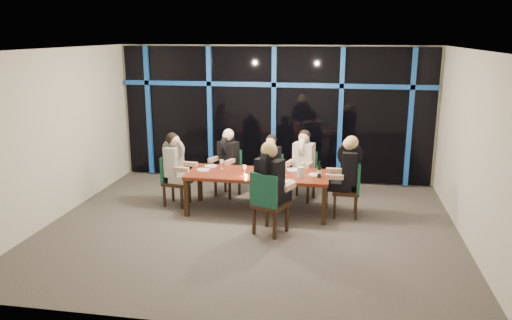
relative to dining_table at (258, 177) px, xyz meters
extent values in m
plane|color=#5C5651|center=(0.00, -0.80, -0.68)|extent=(7.00, 7.00, 0.00)
cube|color=silver|center=(0.00, 2.20, 0.82)|extent=(7.00, 0.04, 3.00)
cube|color=silver|center=(0.00, -3.80, 0.82)|extent=(7.00, 0.04, 3.00)
cube|color=silver|center=(-3.50, -0.80, 0.82)|extent=(0.04, 6.00, 3.00)
cube|color=silver|center=(3.50, -0.80, 0.82)|extent=(0.04, 6.00, 3.00)
cube|color=white|center=(0.00, -0.80, 2.32)|extent=(7.00, 6.00, 0.04)
cube|color=black|center=(0.00, 2.14, 0.82)|extent=(6.86, 0.04, 2.94)
cube|color=#164CAC|center=(-2.90, 2.09, 0.82)|extent=(0.10, 0.10, 2.94)
cube|color=#164CAC|center=(-1.45, 2.09, 0.82)|extent=(0.10, 0.10, 2.94)
cube|color=#164CAC|center=(0.00, 2.09, 0.82)|extent=(0.10, 0.10, 2.94)
cube|color=#164CAC|center=(1.45, 2.09, 0.82)|extent=(0.10, 0.10, 2.94)
cube|color=#164CAC|center=(2.90, 2.09, 0.82)|extent=(0.10, 0.10, 2.94)
cube|color=#164CAC|center=(0.00, 2.09, 1.48)|extent=(6.86, 0.10, 0.10)
cube|color=#FF2D14|center=(1.10, 2.45, 1.47)|extent=(0.60, 0.05, 0.35)
cube|color=maroon|center=(0.00, 0.00, 0.04)|extent=(2.60, 1.00, 0.06)
cube|color=#321F10|center=(-1.24, -0.44, -0.34)|extent=(0.08, 0.08, 0.69)
cube|color=#321F10|center=(1.24, -0.44, -0.34)|extent=(0.08, 0.08, 0.69)
cube|color=#321F10|center=(-1.24, 0.44, -0.34)|extent=(0.08, 0.08, 0.69)
cube|color=#321F10|center=(1.24, 0.44, -0.34)|extent=(0.08, 0.08, 0.69)
cube|color=black|center=(-0.77, 0.83, -0.24)|extent=(0.57, 0.57, 0.06)
cube|color=#1A543D|center=(-0.70, 1.01, 0.02)|extent=(0.43, 0.21, 0.49)
cube|color=black|center=(-1.00, 0.73, -0.48)|extent=(0.05, 0.05, 0.41)
cube|color=black|center=(-0.67, 0.60, -0.48)|extent=(0.05, 0.05, 0.41)
cube|color=black|center=(-0.87, 1.05, -0.48)|extent=(0.05, 0.05, 0.41)
cube|color=black|center=(-0.54, 0.92, -0.48)|extent=(0.05, 0.05, 0.41)
cube|color=black|center=(0.11, 0.87, -0.27)|extent=(0.49, 0.49, 0.05)
cube|color=#1A543D|center=(0.15, 1.04, -0.03)|extent=(0.41, 0.14, 0.45)
cube|color=black|center=(-0.09, 0.74, -0.49)|extent=(0.04, 0.04, 0.38)
cube|color=black|center=(0.23, 0.67, -0.49)|extent=(0.04, 0.04, 0.38)
cube|color=black|center=(-0.02, 1.06, -0.49)|extent=(0.04, 0.04, 0.38)
cube|color=black|center=(0.30, 0.99, -0.49)|extent=(0.04, 0.04, 0.38)
cube|color=black|center=(0.76, 0.85, -0.23)|extent=(0.55, 0.55, 0.06)
cube|color=#1A543D|center=(0.81, 1.04, 0.03)|extent=(0.44, 0.16, 0.50)
cube|color=black|center=(0.54, 0.72, -0.47)|extent=(0.05, 0.05, 0.42)
cube|color=black|center=(0.89, 0.63, -0.47)|extent=(0.05, 0.05, 0.42)
cube|color=black|center=(0.63, 1.06, -0.47)|extent=(0.05, 0.05, 0.42)
cube|color=black|center=(0.98, 0.97, -0.47)|extent=(0.05, 0.05, 0.42)
cube|color=black|center=(-1.60, 0.10, -0.23)|extent=(0.51, 0.51, 0.06)
cube|color=#1A543D|center=(-1.80, 0.12, 0.04)|extent=(0.11, 0.46, 0.50)
cube|color=black|center=(-1.45, -0.11, -0.47)|extent=(0.05, 0.05, 0.42)
cube|color=black|center=(-1.40, 0.25, -0.47)|extent=(0.05, 0.05, 0.42)
cube|color=black|center=(-1.81, -0.06, -0.47)|extent=(0.05, 0.05, 0.42)
cube|color=black|center=(-1.76, 0.30, -0.47)|extent=(0.05, 0.05, 0.42)
cube|color=black|center=(1.60, 0.06, -0.21)|extent=(0.48, 0.48, 0.06)
cube|color=#1A543D|center=(1.81, 0.07, 0.07)|extent=(0.06, 0.47, 0.53)
cube|color=black|center=(1.41, 0.25, -0.46)|extent=(0.04, 0.04, 0.44)
cube|color=black|center=(1.42, -0.13, -0.46)|extent=(0.04, 0.04, 0.44)
cube|color=black|center=(1.79, 0.25, -0.46)|extent=(0.04, 0.04, 0.44)
cube|color=black|center=(1.80, -0.12, -0.46)|extent=(0.04, 0.04, 0.44)
cube|color=black|center=(0.38, -0.97, -0.18)|extent=(0.65, 0.65, 0.07)
cube|color=#1A543D|center=(0.29, -1.17, 0.11)|extent=(0.48, 0.25, 0.55)
cube|color=black|center=(0.64, -0.86, -0.45)|extent=(0.06, 0.06, 0.46)
cube|color=black|center=(0.28, -0.71, -0.45)|extent=(0.06, 0.06, 0.46)
cube|color=black|center=(0.48, -1.23, -0.45)|extent=(0.06, 0.06, 0.46)
cube|color=black|center=(0.12, -1.07, -0.45)|extent=(0.06, 0.06, 0.46)
cube|color=black|center=(-0.81, 0.72, -0.15)|extent=(0.48, 0.51, 0.14)
cube|color=black|center=(-0.76, 0.86, 0.18)|extent=(0.45, 0.36, 0.55)
cylinder|color=black|center=(-0.76, 0.86, 0.39)|extent=(0.24, 0.42, 0.41)
sphere|color=tan|center=(-0.76, 0.84, 0.56)|extent=(0.20, 0.20, 0.20)
sphere|color=silver|center=(-0.75, 0.88, 0.59)|extent=(0.22, 0.22, 0.22)
cube|color=tan|center=(-1.02, 0.72, 0.11)|extent=(0.18, 0.30, 0.08)
cube|color=tan|center=(-0.66, 0.57, 0.11)|extent=(0.18, 0.30, 0.08)
cube|color=black|center=(0.08, 0.76, -0.18)|extent=(0.40, 0.45, 0.13)
cube|color=black|center=(0.11, 0.90, 0.12)|extent=(0.40, 0.29, 0.51)
cylinder|color=black|center=(0.11, 0.90, 0.32)|extent=(0.17, 0.39, 0.38)
sphere|color=tan|center=(0.11, 0.88, 0.48)|extent=(0.19, 0.19, 0.19)
sphere|color=black|center=(0.12, 0.92, 0.51)|extent=(0.21, 0.21, 0.21)
cube|color=tan|center=(-0.11, 0.73, 0.10)|extent=(0.13, 0.28, 0.07)
cube|color=tan|center=(0.24, 0.65, 0.10)|extent=(0.13, 0.28, 0.07)
cube|color=silver|center=(0.73, 0.73, -0.14)|extent=(0.45, 0.50, 0.14)
cube|color=silver|center=(0.77, 0.88, 0.19)|extent=(0.45, 0.33, 0.56)
cylinder|color=silver|center=(0.77, 0.88, 0.41)|extent=(0.20, 0.43, 0.42)
sphere|color=tan|center=(0.76, 0.87, 0.59)|extent=(0.21, 0.21, 0.21)
sphere|color=black|center=(0.78, 0.90, 0.62)|extent=(0.23, 0.23, 0.23)
cube|color=tan|center=(0.52, 0.71, 0.11)|extent=(0.15, 0.31, 0.08)
cube|color=tan|center=(0.90, 0.60, 0.11)|extent=(0.15, 0.31, 0.08)
cube|color=black|center=(-1.48, 0.08, -0.13)|extent=(0.46, 0.41, 0.14)
cube|color=black|center=(-1.64, 0.10, 0.20)|extent=(0.29, 0.43, 0.56)
cylinder|color=black|center=(-1.64, 0.10, 0.43)|extent=(0.43, 0.15, 0.42)
sphere|color=tan|center=(-1.62, 0.10, 0.61)|extent=(0.21, 0.21, 0.21)
sphere|color=black|center=(-1.66, 0.10, 0.64)|extent=(0.23, 0.23, 0.23)
cube|color=tan|center=(-1.43, -0.13, 0.11)|extent=(0.31, 0.12, 0.08)
cube|color=tan|center=(-1.38, 0.27, 0.11)|extent=(0.31, 0.12, 0.08)
cube|color=black|center=(1.48, 0.06, -0.10)|extent=(0.45, 0.38, 0.15)
cube|color=black|center=(1.65, 0.06, 0.24)|extent=(0.26, 0.42, 0.59)
cylinder|color=black|center=(1.65, 0.06, 0.47)|extent=(0.44, 0.11, 0.44)
sphere|color=tan|center=(1.62, 0.06, 0.66)|extent=(0.22, 0.22, 0.22)
sphere|color=tan|center=(1.67, 0.06, 0.69)|extent=(0.24, 0.24, 0.24)
cube|color=tan|center=(1.39, 0.27, 0.11)|extent=(0.32, 0.09, 0.08)
cube|color=tan|center=(1.40, -0.15, 0.11)|extent=(0.32, 0.09, 0.08)
cube|color=black|center=(0.43, -0.85, -0.07)|extent=(0.55, 0.58, 0.15)
cube|color=black|center=(0.36, -1.01, 0.29)|extent=(0.51, 0.42, 0.62)
cylinder|color=black|center=(0.36, -1.01, 0.53)|extent=(0.29, 0.47, 0.46)
sphere|color=tan|center=(0.37, -0.99, 0.73)|extent=(0.23, 0.23, 0.23)
sphere|color=tan|center=(0.35, -1.03, 0.77)|extent=(0.25, 0.25, 0.25)
cube|color=tan|center=(0.67, -0.85, 0.11)|extent=(0.21, 0.34, 0.09)
cube|color=tan|center=(0.27, -0.68, 0.11)|extent=(0.21, 0.34, 0.09)
cylinder|color=white|center=(-0.98, 0.31, 0.08)|extent=(0.24, 0.24, 0.01)
cylinder|color=white|center=(-0.02, 0.32, 0.08)|extent=(0.24, 0.24, 0.01)
cylinder|color=white|center=(0.61, 0.31, 0.08)|extent=(0.24, 0.24, 0.01)
cylinder|color=white|center=(-1.05, 0.03, 0.08)|extent=(0.24, 0.24, 0.01)
cylinder|color=white|center=(1.04, 0.05, 0.08)|extent=(0.24, 0.24, 0.01)
cylinder|color=white|center=(0.60, -0.45, 0.08)|extent=(0.24, 0.24, 0.01)
cylinder|color=black|center=(1.12, -0.10, 0.18)|extent=(0.07, 0.07, 0.23)
cylinder|color=black|center=(1.12, -0.10, 0.34)|extent=(0.03, 0.03, 0.08)
cylinder|color=silver|center=(1.12, -0.10, 0.18)|extent=(0.07, 0.07, 0.06)
cylinder|color=silver|center=(0.79, -0.16, 0.17)|extent=(0.11, 0.11, 0.20)
cylinder|color=silver|center=(0.85, -0.16, 0.19)|extent=(0.02, 0.02, 0.14)
cylinder|color=#F1A548|center=(-0.17, -0.26, 0.08)|extent=(0.05, 0.05, 0.03)
cylinder|color=silver|center=(-0.23, -0.08, 0.07)|extent=(0.06, 0.06, 0.01)
cylinder|color=silver|center=(-0.23, -0.08, 0.12)|extent=(0.01, 0.01, 0.09)
cylinder|color=silver|center=(-0.23, -0.08, 0.20)|extent=(0.06, 0.06, 0.06)
cylinder|color=white|center=(0.13, 0.03, 0.07)|extent=(0.07, 0.07, 0.01)
cylinder|color=white|center=(0.13, 0.03, 0.13)|extent=(0.01, 0.01, 0.10)
cylinder|color=white|center=(0.13, 0.03, 0.21)|extent=(0.07, 0.07, 0.07)
cylinder|color=white|center=(0.51, -0.04, 0.07)|extent=(0.07, 0.07, 0.01)
cylinder|color=white|center=(0.51, -0.04, 0.13)|extent=(0.01, 0.01, 0.10)
cylinder|color=white|center=(0.51, -0.04, 0.22)|extent=(0.07, 0.07, 0.07)
cylinder|color=silver|center=(-0.73, 0.19, 0.07)|extent=(0.06, 0.06, 0.01)
cylinder|color=silver|center=(-0.73, 0.19, 0.12)|extent=(0.01, 0.01, 0.10)
cylinder|color=silver|center=(-0.73, 0.19, 0.21)|extent=(0.07, 0.07, 0.07)
cylinder|color=silver|center=(0.81, 0.19, 0.07)|extent=(0.07, 0.07, 0.01)
cylinder|color=silver|center=(0.81, 0.19, 0.13)|extent=(0.01, 0.01, 0.11)
cylinder|color=silver|center=(0.81, 0.19, 0.23)|extent=(0.08, 0.08, 0.08)
camera|label=1|loc=(1.48, -8.69, 2.58)|focal=35.00mm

